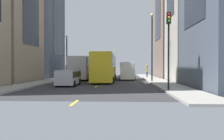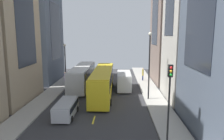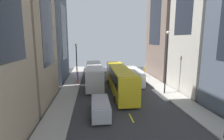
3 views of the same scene
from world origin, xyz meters
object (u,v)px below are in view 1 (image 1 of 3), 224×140
object	(u,v)px
delivery_van_white	(127,70)
pedestrian_crossing_near	(66,70)
streetcar_yellow	(105,65)
traffic_light_near_corner	(169,36)
car_silver_0	(69,76)
city_bus_white	(84,66)
pedestrian_waiting_curb	(147,70)

from	to	relation	value
delivery_van_white	pedestrian_crossing_near	xyz separation A→B (m)	(-9.41, 1.15, -0.14)
streetcar_yellow	traffic_light_near_corner	bearing A→B (deg)	-65.68
car_silver_0	city_bus_white	bearing A→B (deg)	91.93
streetcar_yellow	delivery_van_white	xyz separation A→B (m)	(3.04, 3.27, -0.61)
city_bus_white	pedestrian_waiting_curb	distance (m)	11.11
car_silver_0	pedestrian_crossing_near	bearing A→B (deg)	104.61
delivery_van_white	car_silver_0	distance (m)	12.76
city_bus_white	pedestrian_waiting_curb	xyz separation A→B (m)	(10.15, 4.46, -0.62)
delivery_van_white	pedestrian_crossing_near	world-z (taller)	delivery_van_white
pedestrian_waiting_curb	traffic_light_near_corner	size ratio (longest dim) A/B	0.37
pedestrian_waiting_curb	traffic_light_near_corner	xyz separation A→B (m)	(-0.62, -22.16, 2.95)
pedestrian_crossing_near	pedestrian_waiting_curb	distance (m)	13.73
pedestrian_waiting_curb	traffic_light_near_corner	world-z (taller)	traffic_light_near_corner
pedestrian_crossing_near	pedestrian_waiting_curb	bearing A→B (deg)	-62.20
pedestrian_crossing_near	streetcar_yellow	bearing A→B (deg)	-116.48
pedestrian_crossing_near	traffic_light_near_corner	xyz separation A→B (m)	(12.32, -17.56, 2.96)
delivery_van_white	pedestrian_waiting_curb	xyz separation A→B (m)	(3.52, 5.74, -0.13)
pedestrian_waiting_curb	pedestrian_crossing_near	bearing A→B (deg)	136.96
traffic_light_near_corner	car_silver_0	bearing A→B (deg)	149.90
city_bus_white	streetcar_yellow	bearing A→B (deg)	-51.72
delivery_van_white	traffic_light_near_corner	bearing A→B (deg)	-79.97
delivery_van_white	pedestrian_waiting_curb	world-z (taller)	delivery_van_white
streetcar_yellow	traffic_light_near_corner	distance (m)	14.59
city_bus_white	car_silver_0	distance (m)	12.47
streetcar_yellow	car_silver_0	world-z (taller)	streetcar_yellow
delivery_van_white	pedestrian_waiting_curb	size ratio (longest dim) A/B	2.65
car_silver_0	traffic_light_near_corner	world-z (taller)	traffic_light_near_corner
pedestrian_crossing_near	pedestrian_waiting_curb	xyz separation A→B (m)	(12.93, 4.60, 0.01)
traffic_light_near_corner	city_bus_white	bearing A→B (deg)	118.31
pedestrian_waiting_curb	traffic_light_near_corner	distance (m)	22.36
streetcar_yellow	car_silver_0	distance (m)	8.56
streetcar_yellow	car_silver_0	bearing A→B (deg)	-111.98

